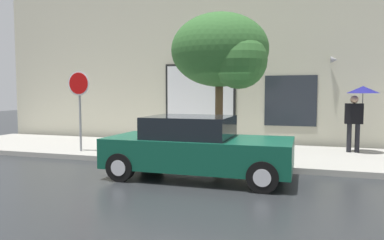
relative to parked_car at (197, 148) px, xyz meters
The scene contains 8 objects.
ground_plane 0.73m from the parked_car, 160.68° to the left, with size 60.00×60.00×0.00m, color #282B2D.
sidewalk 3.13m from the parked_car, 93.37° to the left, with size 20.00×4.00×0.15m, color #A3A099.
building_facade 6.22m from the parked_car, 91.93° to the left, with size 20.00×0.67×7.00m.
parked_car is the anchor object (origin of this frame).
fire_hydrant 2.74m from the parked_car, 132.54° to the left, with size 0.30×0.44×0.80m.
pedestrian_with_umbrella 5.74m from the parked_car, 45.45° to the left, with size 0.97×0.96×2.03m.
street_tree 3.20m from the parked_car, 85.98° to the left, with size 2.79×2.37×4.09m.
stop_sign 4.79m from the parked_car, 158.58° to the left, with size 0.76×0.10×2.50m.
Camera 1 is at (2.55, -8.00, 1.95)m, focal length 33.70 mm.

